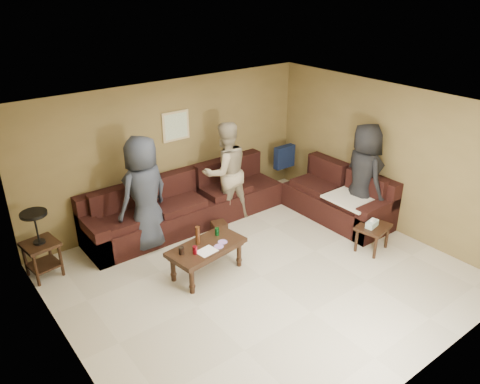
# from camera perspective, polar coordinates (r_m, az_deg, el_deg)

# --- Properties ---
(room) EXTENTS (5.60, 5.50, 2.50)m
(room) POSITION_cam_1_polar(r_m,az_deg,el_deg) (6.27, 2.94, 2.28)
(room) COLOR beige
(room) RESTS_ON ground
(sectional_sofa) EXTENTS (4.65, 2.90, 0.97)m
(sectional_sofa) POSITION_cam_1_polar(r_m,az_deg,el_deg) (8.36, 0.27, -1.65)
(sectional_sofa) COLOR black
(sectional_sofa) RESTS_ON ground
(coffee_table) EXTENTS (1.22, 0.73, 0.76)m
(coffee_table) POSITION_cam_1_polar(r_m,az_deg,el_deg) (6.94, -4.14, -7.03)
(coffee_table) COLOR black
(coffee_table) RESTS_ON ground
(end_table_left) EXTENTS (0.52, 0.52, 1.06)m
(end_table_left) POSITION_cam_1_polar(r_m,az_deg,el_deg) (7.39, -23.24, -5.77)
(end_table_left) COLOR black
(end_table_left) RESTS_ON ground
(side_table_right) EXTENTS (0.61, 0.53, 0.58)m
(side_table_right) POSITION_cam_1_polar(r_m,az_deg,el_deg) (7.79, 15.88, -4.36)
(side_table_right) COLOR black
(side_table_right) RESTS_ON ground
(waste_bin) EXTENTS (0.28, 0.28, 0.28)m
(waste_bin) POSITION_cam_1_polar(r_m,az_deg,el_deg) (7.96, -2.54, -4.64)
(waste_bin) COLOR black
(waste_bin) RESTS_ON ground
(wall_art) EXTENTS (0.52, 0.04, 0.52)m
(wall_art) POSITION_cam_1_polar(r_m,az_deg,el_deg) (8.22, -7.85, 7.98)
(wall_art) COLOR tan
(wall_art) RESTS_ON ground
(person_left) EXTENTS (1.05, 0.83, 1.89)m
(person_left) POSITION_cam_1_polar(r_m,az_deg,el_deg) (7.51, -11.58, -0.20)
(person_left) COLOR #2E333F
(person_left) RESTS_ON ground
(person_middle) EXTENTS (0.95, 0.77, 1.81)m
(person_middle) POSITION_cam_1_polar(r_m,az_deg,el_deg) (8.28, -1.78, 2.49)
(person_middle) COLOR tan
(person_middle) RESTS_ON ground
(person_right) EXTENTS (0.83, 1.04, 1.85)m
(person_right) POSITION_cam_1_polar(r_m,az_deg,el_deg) (8.34, 14.81, 1.94)
(person_right) COLOR black
(person_right) RESTS_ON ground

